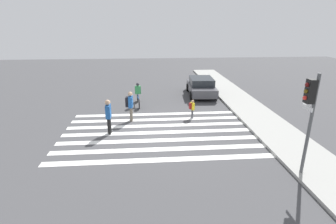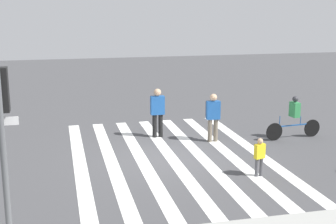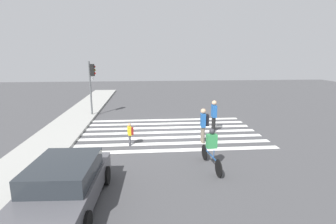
# 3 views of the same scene
# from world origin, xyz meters

# --- Properties ---
(ground_plane) EXTENTS (60.00, 60.00, 0.00)m
(ground_plane) POSITION_xyz_m (0.00, 0.00, 0.00)
(ground_plane) COLOR #444447
(sidewalk_curb) EXTENTS (36.00, 2.50, 0.14)m
(sidewalk_curb) POSITION_xyz_m (0.00, 6.25, 0.07)
(sidewalk_curb) COLOR #9E9E99
(sidewalk_curb) RESTS_ON ground_plane
(crosswalk_stripes) EXTENTS (6.28, 10.00, 0.01)m
(crosswalk_stripes) POSITION_xyz_m (-0.00, 0.00, 0.00)
(crosswalk_stripes) COLOR white
(crosswalk_stripes) RESTS_ON ground_plane
(traffic_light) EXTENTS (0.60, 0.50, 3.95)m
(traffic_light) POSITION_xyz_m (4.54, 5.16, 2.77)
(traffic_light) COLOR #515456
(traffic_light) RESTS_ON ground_plane
(pedestrian_adult_blue_shirt) EXTENTS (0.51, 0.27, 1.85)m
(pedestrian_adult_blue_shirt) POSITION_xyz_m (-0.09, -2.53, 1.04)
(pedestrian_adult_blue_shirt) COLOR black
(pedestrian_adult_blue_shirt) RESTS_ON ground_plane
(pedestrian_child_with_backpack) EXTENTS (0.34, 0.32, 1.15)m
(pedestrian_child_with_backpack) POSITION_xyz_m (-2.09, 2.18, 0.67)
(pedestrian_child_with_backpack) COLOR #4C4C51
(pedestrian_child_with_backpack) RESTS_ON ground_plane
(pedestrian_adult_yellow_jacket) EXTENTS (0.51, 0.43, 1.77)m
(pedestrian_adult_yellow_jacket) POSITION_xyz_m (-1.91, -1.53, 1.04)
(pedestrian_adult_yellow_jacket) COLOR #6B6051
(pedestrian_adult_yellow_jacket) RESTS_ON ground_plane
(cyclist_near_curb) EXTENTS (2.29, 0.42, 1.61)m
(cyclist_near_curb) POSITION_xyz_m (-4.97, -1.16, 0.87)
(cyclist_near_curb) COLOR black
(cyclist_near_curb) RESTS_ON ground_plane
(car_parked_far_curb) EXTENTS (4.34, 2.21, 1.41)m
(car_parked_far_curb) POSITION_xyz_m (-7.27, 3.78, 0.72)
(car_parked_far_curb) COLOR #4C4C51
(car_parked_far_curb) RESTS_ON ground_plane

